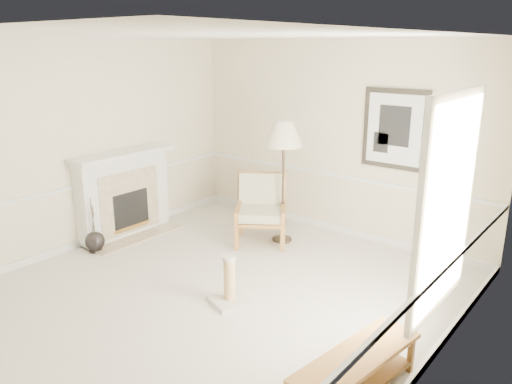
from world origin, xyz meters
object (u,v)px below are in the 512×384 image
Objects in this scene: floor_vase at (95,242)px; armchair at (261,206)px; floor_lamp at (284,137)px; scratching_post at (230,288)px; bench at (356,368)px.

floor_vase is 2.43m from armchair.
floor_lamp reaches higher than scratching_post.
armchair is 1.88× the size of scratching_post.
armchair is 1.08m from floor_lamp.
bench is at bearing -5.57° from floor_vase.
floor_lamp is 1.30× the size of bench.
armchair is 2.00m from scratching_post.
floor_lamp reaches higher than bench.
floor_lamp is (0.28, 0.16, 1.03)m from armchair.
floor_lamp is at bearing 47.62° from floor_vase.
armchair is 3.57m from bench.
bench is at bearing -15.44° from scratching_post.
floor_vase reaches higher than scratching_post.
scratching_post is (0.91, -1.74, -0.35)m from armchair.
scratching_post is at bearing -97.71° from armchair.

